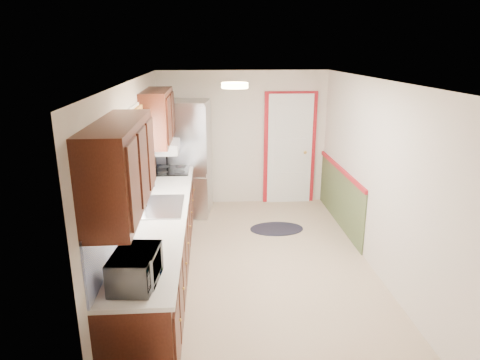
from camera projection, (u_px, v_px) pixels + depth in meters
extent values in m
cube|color=tan|center=(257.00, 266.00, 5.65)|extent=(3.20, 5.20, 0.12)
cube|color=white|center=(260.00, 80.00, 4.95)|extent=(3.20, 5.20, 0.12)
cube|color=beige|center=(243.00, 139.00, 7.68)|extent=(3.20, 0.10, 2.40)
cube|color=beige|center=(299.00, 286.00, 2.92)|extent=(3.20, 0.10, 2.40)
cube|color=beige|center=(136.00, 182.00, 5.20)|extent=(0.10, 5.20, 2.40)
cube|color=beige|center=(376.00, 177.00, 5.40)|extent=(0.10, 5.20, 2.40)
cube|color=#39160D|center=(161.00, 248.00, 5.15)|extent=(0.60, 4.00, 0.90)
cube|color=white|center=(161.00, 212.00, 5.02)|extent=(0.63, 4.00, 0.04)
cube|color=#5976D8|center=(133.00, 188.00, 4.91)|extent=(0.02, 4.00, 0.55)
cube|color=#39160D|center=(120.00, 167.00, 3.50)|extent=(0.35, 1.40, 0.75)
cube|color=#39160D|center=(158.00, 117.00, 6.08)|extent=(0.35, 1.20, 0.75)
cube|color=white|center=(132.00, 152.00, 4.89)|extent=(0.02, 1.00, 0.90)
cube|color=#CD5226|center=(133.00, 121.00, 4.79)|extent=(0.05, 1.12, 0.24)
cube|color=#B7B7BC|center=(161.00, 207.00, 5.11)|extent=(0.52, 0.82, 0.02)
cube|color=white|center=(163.00, 147.00, 6.26)|extent=(0.45, 0.60, 0.15)
cube|color=maroon|center=(289.00, 149.00, 7.77)|extent=(0.94, 0.05, 2.08)
cube|color=white|center=(290.00, 150.00, 7.75)|extent=(0.80, 0.04, 2.00)
cube|color=#45532E|center=(340.00, 197.00, 6.91)|extent=(0.02, 2.30, 0.90)
cube|color=maroon|center=(341.00, 169.00, 6.77)|extent=(0.04, 2.30, 0.06)
cylinder|color=#FFD88C|center=(235.00, 85.00, 4.75)|extent=(0.30, 0.30, 0.06)
imported|color=white|center=(135.00, 265.00, 3.39)|extent=(0.33, 0.52, 0.34)
cube|color=#B7B7BC|center=(185.00, 158.00, 7.25)|extent=(0.90, 0.86, 1.94)
cylinder|color=black|center=(167.00, 171.00, 6.87)|extent=(0.02, 0.02, 1.36)
ellipsoid|color=black|center=(277.00, 229.00, 6.81)|extent=(0.86, 0.56, 0.01)
cube|color=black|center=(172.00, 170.00, 6.63)|extent=(0.53, 0.64, 0.02)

